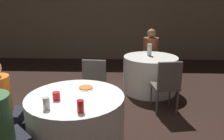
{
  "coord_description": "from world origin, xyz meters",
  "views": [
    {
      "loc": [
        0.71,
        -2.14,
        1.71
      ],
      "look_at": [
        0.58,
        0.82,
        0.83
      ],
      "focal_mm": 35.0,
      "sensor_mm": 36.0,
      "label": 1
    }
  ],
  "objects_px": {
    "chair_far_south": "(167,82)",
    "soda_can_silver": "(46,103)",
    "pizza_plate_near": "(86,88)",
    "soda_can_red": "(80,106)",
    "person_orange_shirt": "(5,109)",
    "chair_near_north": "(93,83)",
    "person_floral_shirt": "(150,54)",
    "bottle_far": "(149,50)",
    "table_near": "(77,124)",
    "chair_far_north": "(150,56)",
    "table_far": "(150,74)",
    "person_green_jacket": "(0,133)"
  },
  "relations": [
    {
      "from": "chair_far_south",
      "to": "soda_can_silver",
      "type": "relative_size",
      "value": 7.25
    },
    {
      "from": "pizza_plate_near",
      "to": "soda_can_red",
      "type": "height_order",
      "value": "soda_can_red"
    },
    {
      "from": "person_orange_shirt",
      "to": "pizza_plate_near",
      "type": "height_order",
      "value": "person_orange_shirt"
    },
    {
      "from": "pizza_plate_near",
      "to": "chair_near_north",
      "type": "bearing_deg",
      "value": 90.26
    },
    {
      "from": "chair_far_south",
      "to": "person_floral_shirt",
      "type": "xyz_separation_m",
      "value": [
        -0.05,
        1.73,
        0.08
      ]
    },
    {
      "from": "pizza_plate_near",
      "to": "bottle_far",
      "type": "height_order",
      "value": "bottle_far"
    },
    {
      "from": "table_near",
      "to": "bottle_far",
      "type": "bearing_deg",
      "value": 62.72
    },
    {
      "from": "pizza_plate_near",
      "to": "chair_far_north",
      "type": "bearing_deg",
      "value": 67.19
    },
    {
      "from": "person_orange_shirt",
      "to": "chair_far_south",
      "type": "bearing_deg",
      "value": 114.57
    },
    {
      "from": "table_near",
      "to": "soda_can_red",
      "type": "distance_m",
      "value": 0.59
    },
    {
      "from": "chair_far_north",
      "to": "table_far",
      "type": "bearing_deg",
      "value": 90.0
    },
    {
      "from": "table_far",
      "to": "pizza_plate_near",
      "type": "xyz_separation_m",
      "value": [
        -1.02,
        -1.77,
        0.37
      ]
    },
    {
      "from": "chair_near_north",
      "to": "chair_far_south",
      "type": "distance_m",
      "value": 1.18
    },
    {
      "from": "table_far",
      "to": "person_green_jacket",
      "type": "bearing_deg",
      "value": -122.55
    },
    {
      "from": "pizza_plate_near",
      "to": "soda_can_silver",
      "type": "bearing_deg",
      "value": -117.72
    },
    {
      "from": "table_near",
      "to": "table_far",
      "type": "xyz_separation_m",
      "value": [
        1.1,
        2.01,
        0.0
      ]
    },
    {
      "from": "person_green_jacket",
      "to": "pizza_plate_near",
      "type": "relative_size",
      "value": 5.37
    },
    {
      "from": "chair_near_north",
      "to": "pizza_plate_near",
      "type": "relative_size",
      "value": 3.97
    },
    {
      "from": "chair_near_north",
      "to": "bottle_far",
      "type": "distance_m",
      "value": 1.55
    },
    {
      "from": "person_floral_shirt",
      "to": "pizza_plate_near",
      "type": "height_order",
      "value": "person_floral_shirt"
    },
    {
      "from": "table_far",
      "to": "person_orange_shirt",
      "type": "height_order",
      "value": "person_orange_shirt"
    },
    {
      "from": "chair_near_north",
      "to": "person_orange_shirt",
      "type": "height_order",
      "value": "person_orange_shirt"
    },
    {
      "from": "table_far",
      "to": "chair_far_north",
      "type": "height_order",
      "value": "chair_far_north"
    },
    {
      "from": "person_green_jacket",
      "to": "soda_can_red",
      "type": "xyz_separation_m",
      "value": [
        0.69,
        0.21,
        0.18
      ]
    },
    {
      "from": "table_near",
      "to": "chair_far_south",
      "type": "bearing_deg",
      "value": 40.45
    },
    {
      "from": "person_green_jacket",
      "to": "pizza_plate_near",
      "type": "bearing_deg",
      "value": 95.41
    },
    {
      "from": "chair_far_north",
      "to": "person_orange_shirt",
      "type": "relative_size",
      "value": 0.77
    },
    {
      "from": "table_near",
      "to": "chair_near_north",
      "type": "height_order",
      "value": "chair_near_north"
    },
    {
      "from": "chair_far_south",
      "to": "soda_can_red",
      "type": "bearing_deg",
      "value": -136.7
    },
    {
      "from": "soda_can_silver",
      "to": "chair_far_north",
      "type": "bearing_deg",
      "value": 66.32
    },
    {
      "from": "table_near",
      "to": "person_floral_shirt",
      "type": "xyz_separation_m",
      "value": [
        1.2,
        2.79,
        0.24
      ]
    },
    {
      "from": "bottle_far",
      "to": "chair_far_south",
      "type": "bearing_deg",
      "value": -80.62
    },
    {
      "from": "chair_near_north",
      "to": "soda_can_silver",
      "type": "xyz_separation_m",
      "value": [
        -0.29,
        -1.3,
        0.26
      ]
    },
    {
      "from": "chair_far_south",
      "to": "person_green_jacket",
      "type": "bearing_deg",
      "value": -146.56
    },
    {
      "from": "table_near",
      "to": "person_floral_shirt",
      "type": "relative_size",
      "value": 0.94
    },
    {
      "from": "pizza_plate_near",
      "to": "person_floral_shirt",
      "type": "bearing_deg",
      "value": 66.35
    },
    {
      "from": "chair_far_north",
      "to": "bottle_far",
      "type": "bearing_deg",
      "value": 87.9
    },
    {
      "from": "chair_far_south",
      "to": "bottle_far",
      "type": "xyz_separation_m",
      "value": [
        -0.17,
        1.03,
        0.32
      ]
    },
    {
      "from": "person_green_jacket",
      "to": "table_near",
      "type": "bearing_deg",
      "value": 90.0
    },
    {
      "from": "chair_near_north",
      "to": "soda_can_red",
      "type": "xyz_separation_m",
      "value": [
        0.05,
        -1.35,
        0.26
      ]
    },
    {
      "from": "chair_far_south",
      "to": "person_green_jacket",
      "type": "xyz_separation_m",
      "value": [
        -1.81,
        -1.66,
        0.08
      ]
    },
    {
      "from": "table_far",
      "to": "soda_can_red",
      "type": "relative_size",
      "value": 8.8
    },
    {
      "from": "soda_can_silver",
      "to": "bottle_far",
      "type": "height_order",
      "value": "bottle_far"
    },
    {
      "from": "table_far",
      "to": "person_orange_shirt",
      "type": "relative_size",
      "value": 0.93
    },
    {
      "from": "soda_can_red",
      "to": "person_orange_shirt",
      "type": "bearing_deg",
      "value": 160.56
    },
    {
      "from": "table_far",
      "to": "person_floral_shirt",
      "type": "xyz_separation_m",
      "value": [
        0.1,
        0.79,
        0.24
      ]
    },
    {
      "from": "chair_far_north",
      "to": "person_floral_shirt",
      "type": "distance_m",
      "value": 0.17
    },
    {
      "from": "chair_far_north",
      "to": "pizza_plate_near",
      "type": "bearing_deg",
      "value": 74.62
    },
    {
      "from": "chair_near_north",
      "to": "soda_can_silver",
      "type": "height_order",
      "value": "chair_near_north"
    },
    {
      "from": "table_near",
      "to": "soda_can_red",
      "type": "height_order",
      "value": "soda_can_red"
    }
  ]
}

